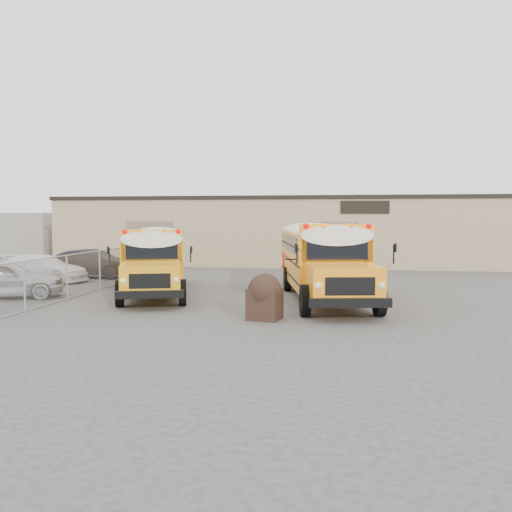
% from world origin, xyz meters
% --- Properties ---
extents(ground, '(120.00, 120.00, 0.00)m').
position_xyz_m(ground, '(0.00, 0.00, 0.00)').
color(ground, '#3B3836').
rests_on(ground, ground).
extents(warehouse, '(30.20, 10.20, 4.67)m').
position_xyz_m(warehouse, '(-0.00, 19.99, 2.37)').
color(warehouse, tan).
rests_on(warehouse, ground).
extents(chainlink_fence, '(0.07, 18.07, 1.81)m').
position_xyz_m(chainlink_fence, '(-6.00, 3.00, 0.90)').
color(chainlink_fence, '#999CA2').
rests_on(chainlink_fence, ground).
extents(distant_building_left, '(8.00, 6.00, 3.60)m').
position_xyz_m(distant_building_left, '(-22.00, 22.00, 1.80)').
color(distant_building_left, gray).
rests_on(distant_building_left, ground).
extents(school_bus_left, '(5.22, 10.02, 2.86)m').
position_xyz_m(school_bus_left, '(-5.11, 8.39, 1.65)').
color(school_bus_left, orange).
rests_on(school_bus_left, ground).
extents(school_bus_right, '(4.63, 10.91, 3.10)m').
position_xyz_m(school_bus_right, '(2.78, 8.52, 1.80)').
color(school_bus_right, orange).
rests_on(school_bus_right, ground).
extents(tarp_bundle, '(1.15, 1.10, 1.50)m').
position_xyz_m(tarp_bundle, '(2.47, -3.05, 0.77)').
color(tarp_bundle, black).
rests_on(tarp_bundle, ground).
extents(car_silver, '(5.02, 3.49, 1.59)m').
position_xyz_m(car_silver, '(-8.69, -0.09, 0.79)').
color(car_silver, silver).
rests_on(car_silver, ground).
extents(car_white, '(4.97, 2.36, 1.40)m').
position_xyz_m(car_white, '(-10.28, 5.50, 0.70)').
color(car_white, white).
rests_on(car_white, ground).
extents(car_dark, '(4.71, 1.75, 1.54)m').
position_xyz_m(car_dark, '(-8.71, 7.86, 0.77)').
color(car_dark, black).
rests_on(car_dark, ground).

